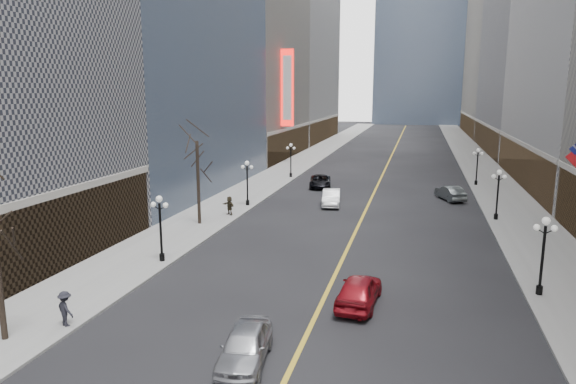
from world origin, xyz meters
The scene contains 21 objects.
sidewalk_east centered at (14.00, 70.00, 0.07)m, with size 6.00×230.00×0.15m, color gray.
sidewalk_west centered at (-14.00, 70.00, 0.07)m, with size 6.00×230.00×0.15m, color gray.
lane_line centered at (0.00, 80.00, 0.01)m, with size 0.25×200.00×0.02m, color gold.
bldg_east_c centered at (29.88, 106.00, 24.18)m, with size 26.60×40.60×48.80m.
bldg_east_d centered at (29.90, 149.00, 31.17)m, with size 26.60×46.60×62.80m.
bldg_west_c centered at (-29.88, 87.00, 25.19)m, with size 26.60×30.60×50.80m.
streetlamp_east_1 centered at (11.80, 30.00, 2.90)m, with size 1.26×0.44×4.52m.
streetlamp_east_2 centered at (11.80, 48.00, 2.90)m, with size 1.26×0.44×4.52m.
streetlamp_east_3 centered at (11.80, 66.00, 2.90)m, with size 1.26×0.44×4.52m.
streetlamp_west_1 centered at (-11.80, 30.00, 2.90)m, with size 1.26×0.44×4.52m.
streetlamp_west_2 centered at (-11.80, 48.00, 2.90)m, with size 1.26×0.44×4.52m.
streetlamp_west_3 centered at (-11.80, 66.00, 2.90)m, with size 1.26×0.44×4.52m.
theatre_marquee centered at (-15.88, 80.00, 12.00)m, with size 2.00×0.55×12.00m.
tree_west_far centered at (-13.50, 40.00, 6.24)m, with size 3.60×3.60×7.92m.
car_nb_near centered at (-2.00, 18.94, 0.81)m, with size 1.92×4.77×1.63m, color #A2A3A9.
car_nb_mid centered at (-3.67, 50.63, 0.81)m, with size 1.72×4.94×1.63m, color silver.
car_nb_far centered at (-6.67, 60.28, 0.75)m, with size 2.48×5.39×1.50m, color black.
car_sb_mid centered at (2.00, 26.29, 0.85)m, with size 2.01×4.98×1.70m, color maroon.
car_sb_far centered at (8.25, 56.40, 0.78)m, with size 1.64×4.71×1.55m, color #464C4D.
ped_west_walk centered at (-11.60, 19.88, 1.04)m, with size 1.15×0.47×1.78m, color black.
ped_west_far centered at (-12.10, 43.65, 1.03)m, with size 1.63×0.47×1.75m, color #2D2619.
Camera 1 is at (4.80, -0.17, 11.48)m, focal length 32.00 mm.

